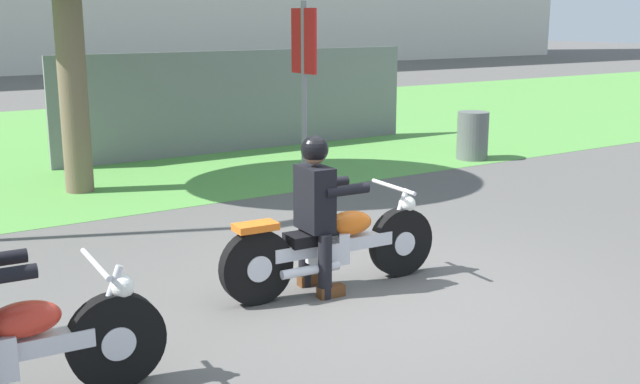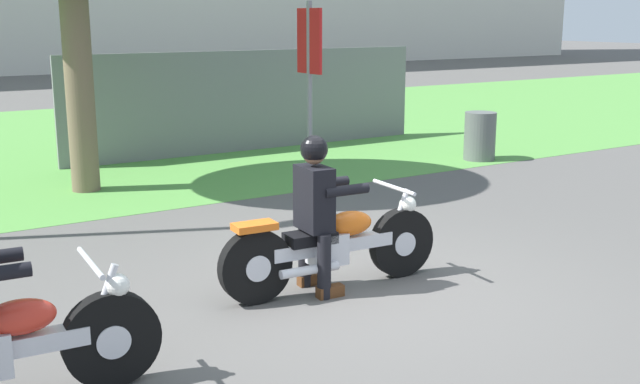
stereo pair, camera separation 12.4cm
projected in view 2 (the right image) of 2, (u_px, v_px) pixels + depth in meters
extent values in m
plane|color=#565451|center=(366.00, 294.00, 6.77)|extent=(120.00, 120.00, 0.00)
cube|color=#549342|center=(68.00, 143.00, 14.81)|extent=(60.00, 12.00, 0.01)
cylinder|color=black|center=(401.00, 242.00, 7.19)|extent=(0.65, 0.16, 0.65)
cylinder|color=silver|center=(401.00, 242.00, 7.19)|extent=(0.23, 0.16, 0.23)
cylinder|color=black|center=(255.00, 267.00, 6.49)|extent=(0.65, 0.16, 0.65)
cylinder|color=silver|center=(255.00, 267.00, 6.49)|extent=(0.23, 0.16, 0.23)
cube|color=silver|center=(332.00, 245.00, 6.82)|extent=(1.20, 0.22, 0.12)
cube|color=silver|center=(327.00, 248.00, 6.80)|extent=(0.34, 0.26, 0.28)
ellipsoid|color=orange|center=(350.00, 223.00, 6.87)|extent=(0.46, 0.27, 0.22)
cube|color=black|center=(310.00, 238.00, 6.70)|extent=(0.46, 0.27, 0.10)
cube|color=orange|center=(255.00, 226.00, 6.41)|extent=(0.37, 0.22, 0.06)
cylinder|color=silver|center=(398.00, 217.00, 7.11)|extent=(0.26, 0.07, 0.53)
cylinder|color=silver|center=(394.00, 187.00, 7.02)|extent=(0.08, 0.66, 0.04)
sphere|color=white|center=(408.00, 204.00, 7.14)|extent=(0.16, 0.16, 0.16)
cylinder|color=silver|center=(310.00, 270.00, 6.59)|extent=(0.55, 0.12, 0.08)
cylinder|color=black|center=(305.00, 255.00, 6.92)|extent=(0.12, 0.12, 0.57)
cube|color=#593319|center=(311.00, 279.00, 7.00)|extent=(0.25, 0.12, 0.10)
cylinder|color=black|center=(324.00, 267.00, 6.61)|extent=(0.12, 0.12, 0.57)
cube|color=#593319|center=(330.00, 291.00, 6.69)|extent=(0.25, 0.12, 0.10)
cube|color=black|center=(314.00, 198.00, 6.64)|extent=(0.25, 0.39, 0.56)
cylinder|color=black|center=(327.00, 183.00, 6.87)|extent=(0.43, 0.12, 0.09)
cylinder|color=black|center=(346.00, 190.00, 6.58)|extent=(0.43, 0.12, 0.09)
sphere|color=#996B4C|center=(314.00, 153.00, 6.55)|extent=(0.20, 0.20, 0.20)
sphere|color=black|center=(314.00, 149.00, 6.54)|extent=(0.24, 0.24, 0.24)
cylinder|color=black|center=(112.00, 339.00, 5.04)|extent=(0.65, 0.16, 0.65)
cylinder|color=silver|center=(112.00, 339.00, 5.04)|extent=(0.24, 0.16, 0.23)
ellipsoid|color=red|center=(20.00, 317.00, 4.72)|extent=(0.46, 0.27, 0.22)
cylinder|color=silver|center=(101.00, 304.00, 4.96)|extent=(0.26, 0.07, 0.53)
cylinder|color=silver|center=(91.00, 263.00, 4.87)|extent=(0.08, 0.66, 0.04)
sphere|color=white|center=(117.00, 285.00, 4.98)|extent=(0.16, 0.16, 0.16)
cylinder|color=brown|center=(80.00, 89.00, 10.49)|extent=(0.39, 0.39, 2.85)
cylinder|color=#595E5B|center=(480.00, 136.00, 13.03)|extent=(0.53, 0.53, 0.81)
cylinder|color=gray|center=(309.00, 95.00, 10.92)|extent=(0.08, 0.08, 2.60)
cube|color=red|center=(309.00, 41.00, 10.75)|extent=(0.04, 0.60, 0.90)
cube|color=slate|center=(252.00, 101.00, 13.92)|extent=(7.00, 0.06, 1.80)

